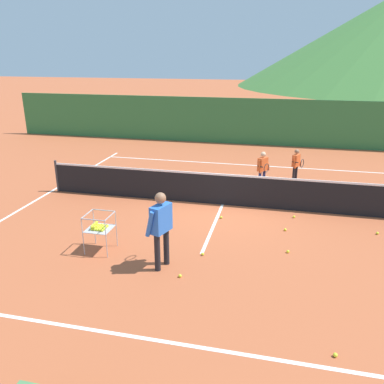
# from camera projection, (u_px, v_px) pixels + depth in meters

# --- Properties ---
(ground_plane) EXTENTS (120.00, 120.00, 0.00)m
(ground_plane) POSITION_uv_depth(u_px,v_px,m) (223.00, 205.00, 11.81)
(ground_plane) COLOR #B25633
(line_baseline_near) EXTENTS (11.46, 0.08, 0.01)m
(line_baseline_near) POSITION_uv_depth(u_px,v_px,m) (164.00, 342.00, 6.19)
(line_baseline_near) COLOR white
(line_baseline_near) RESTS_ON ground
(line_baseline_far) EXTENTS (11.46, 0.08, 0.01)m
(line_baseline_far) POSITION_uv_depth(u_px,v_px,m) (240.00, 164.00, 16.07)
(line_baseline_far) COLOR white
(line_baseline_far) RESTS_ON ground
(line_sideline_west) EXTENTS (0.08, 10.76, 0.01)m
(line_sideline_west) POSITION_uv_depth(u_px,v_px,m) (53.00, 190.00, 13.01)
(line_sideline_west) COLOR white
(line_sideline_west) RESTS_ON ground
(line_service_center) EXTENTS (0.08, 6.32, 0.01)m
(line_service_center) POSITION_uv_depth(u_px,v_px,m) (223.00, 205.00, 11.80)
(line_service_center) COLOR white
(line_service_center) RESTS_ON ground
(tennis_net) EXTENTS (11.09, 0.08, 1.05)m
(tennis_net) POSITION_uv_depth(u_px,v_px,m) (223.00, 189.00, 11.64)
(tennis_net) COLOR #333338
(tennis_net) RESTS_ON ground
(instructor) EXTENTS (0.47, 0.84, 1.69)m
(instructor) POSITION_uv_depth(u_px,v_px,m) (161.00, 223.00, 8.04)
(instructor) COLOR black
(instructor) RESTS_ON ground
(student_0) EXTENTS (0.42, 0.70, 1.28)m
(student_0) POSITION_uv_depth(u_px,v_px,m) (263.00, 167.00, 12.94)
(student_0) COLOR navy
(student_0) RESTS_ON ground
(student_1) EXTENTS (0.41, 0.67, 1.20)m
(student_1) POSITION_uv_depth(u_px,v_px,m) (296.00, 163.00, 13.60)
(student_1) COLOR black
(student_1) RESTS_ON ground
(ball_cart) EXTENTS (0.58, 0.58, 0.90)m
(ball_cart) POSITION_uv_depth(u_px,v_px,m) (99.00, 227.00, 8.87)
(ball_cart) COLOR #B7B7BC
(ball_cart) RESTS_ON ground
(tennis_ball_0) EXTENTS (0.07, 0.07, 0.07)m
(tennis_ball_0) POSITION_uv_depth(u_px,v_px,m) (294.00, 217.00, 10.84)
(tennis_ball_0) COLOR yellow
(tennis_ball_0) RESTS_ON ground
(tennis_ball_2) EXTENTS (0.07, 0.07, 0.07)m
(tennis_ball_2) POSITION_uv_depth(u_px,v_px,m) (377.00, 233.00, 9.85)
(tennis_ball_2) COLOR yellow
(tennis_ball_2) RESTS_ON ground
(tennis_ball_4) EXTENTS (0.07, 0.07, 0.07)m
(tennis_ball_4) POSITION_uv_depth(u_px,v_px,m) (335.00, 355.00, 5.87)
(tennis_ball_4) COLOR yellow
(tennis_ball_4) RESTS_ON ground
(tennis_ball_5) EXTENTS (0.07, 0.07, 0.07)m
(tennis_ball_5) POSITION_uv_depth(u_px,v_px,m) (203.00, 254.00, 8.83)
(tennis_ball_5) COLOR yellow
(tennis_ball_5) RESTS_ON ground
(tennis_ball_6) EXTENTS (0.07, 0.07, 0.07)m
(tennis_ball_6) POSITION_uv_depth(u_px,v_px,m) (221.00, 217.00, 10.81)
(tennis_ball_6) COLOR yellow
(tennis_ball_6) RESTS_ON ground
(tennis_ball_7) EXTENTS (0.07, 0.07, 0.07)m
(tennis_ball_7) POSITION_uv_depth(u_px,v_px,m) (288.00, 251.00, 8.94)
(tennis_ball_7) COLOR yellow
(tennis_ball_7) RESTS_ON ground
(tennis_ball_8) EXTENTS (0.07, 0.07, 0.07)m
(tennis_ball_8) POSITION_uv_depth(u_px,v_px,m) (180.00, 276.00, 7.96)
(tennis_ball_8) COLOR yellow
(tennis_ball_8) RESTS_ON ground
(tennis_ball_9) EXTENTS (0.07, 0.07, 0.07)m
(tennis_ball_9) POSITION_uv_depth(u_px,v_px,m) (285.00, 230.00, 10.05)
(tennis_ball_9) COLOR yellow
(tennis_ball_9) RESTS_ON ground
(windscreen_fence) EXTENTS (25.22, 0.08, 2.27)m
(windscreen_fence) POSITION_uv_depth(u_px,v_px,m) (249.00, 122.00, 19.32)
(windscreen_fence) COLOR #33753D
(windscreen_fence) RESTS_ON ground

